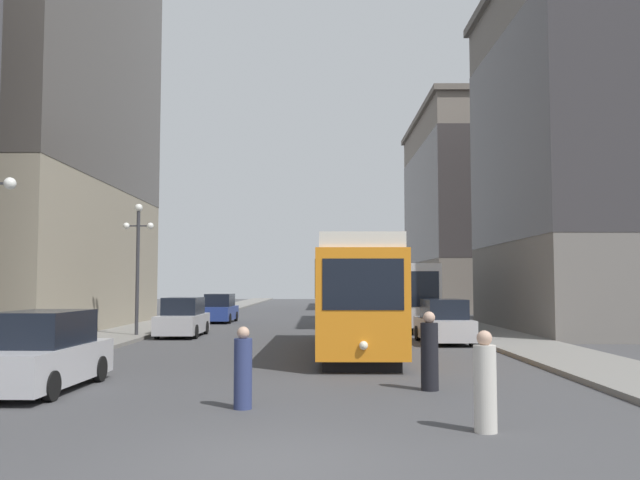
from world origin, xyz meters
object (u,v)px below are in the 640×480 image
(streetcar, at_px, (357,294))
(transit_bus, at_px, (403,293))
(parked_car_left_mid, at_px, (186,318))
(parked_car_right_far, at_px, (446,323))
(pedestrian_on_sidewalk, at_px, (488,385))
(parked_car_left_near, at_px, (223,309))
(pedestrian_crossing_near, at_px, (246,370))
(lamp_post_left_far, at_px, (141,249))
(parked_car_left_far, at_px, (46,353))
(pedestrian_crossing_far, at_px, (432,354))

(streetcar, height_order, transit_bus, streetcar)
(streetcar, distance_m, transit_bus, 14.12)
(transit_bus, relative_size, parked_car_left_mid, 2.71)
(streetcar, distance_m, parked_car_left_mid, 10.60)
(transit_bus, bearing_deg, parked_car_left_mid, -149.11)
(parked_car_right_far, height_order, pedestrian_on_sidewalk, parked_car_right_far)
(parked_car_left_near, height_order, parked_car_left_mid, same)
(pedestrian_crossing_near, height_order, lamp_post_left_far, lamp_post_left_far)
(parked_car_left_mid, height_order, pedestrian_on_sidewalk, parked_car_left_mid)
(parked_car_left_far, bearing_deg, parked_car_left_near, 91.77)
(pedestrian_crossing_near, bearing_deg, pedestrian_crossing_far, -63.52)
(streetcar, bearing_deg, lamp_post_left_far, 147.58)
(parked_car_left_far, distance_m, pedestrian_crossing_far, 8.97)
(parked_car_left_far, bearing_deg, pedestrian_crossing_near, -23.13)
(parked_car_left_far, bearing_deg, lamp_post_left_far, 99.09)
(transit_bus, distance_m, lamp_post_left_far, 15.06)
(parked_car_left_far, relative_size, pedestrian_crossing_far, 2.53)
(pedestrian_on_sidewalk, bearing_deg, parked_car_left_mid, 173.55)
(streetcar, xyz_separation_m, lamp_post_left_far, (-9.56, 6.21, 1.94))
(pedestrian_crossing_near, xyz_separation_m, lamp_post_left_far, (-6.82, 17.09, 3.29))
(parked_car_left_near, relative_size, parked_car_left_mid, 0.98)
(pedestrian_crossing_far, bearing_deg, transit_bus, 44.68)
(parked_car_left_far, bearing_deg, streetcar, 50.05)
(transit_bus, height_order, parked_car_left_far, transit_bus)
(parked_car_left_far, xyz_separation_m, pedestrian_crossing_far, (8.97, -0.01, -0.00))
(parked_car_left_far, height_order, pedestrian_on_sidewalk, parked_car_left_far)
(transit_bus, xyz_separation_m, pedestrian_crossing_far, (-2.01, -22.33, -1.10))
(lamp_post_left_far, bearing_deg, pedestrian_crossing_near, -68.26)
(streetcar, xyz_separation_m, transit_bus, (3.31, 13.72, -0.15))
(parked_car_left_near, relative_size, lamp_post_left_far, 0.75)
(parked_car_left_far, distance_m, pedestrian_on_sidewalk, 10.15)
(parked_car_left_mid, height_order, parked_car_right_far, same)
(parked_car_left_mid, bearing_deg, parked_car_left_far, -90.15)
(pedestrian_on_sidewalk, bearing_deg, parked_car_left_far, -146.28)
(parked_car_right_far, xyz_separation_m, pedestrian_crossing_near, (-6.65, -14.48, -0.09))
(parked_car_right_far, xyz_separation_m, lamp_post_left_far, (-13.46, 2.61, 3.20))
(parked_car_left_near, xyz_separation_m, lamp_post_left_far, (-1.90, -12.37, 3.20))
(parked_car_right_far, bearing_deg, lamp_post_left_far, -12.20)
(parked_car_left_far, bearing_deg, transit_bus, 65.58)
(parked_car_left_mid, bearing_deg, streetcar, -43.40)
(streetcar, distance_m, parked_car_left_far, 11.58)
(transit_bus, relative_size, parked_car_left_far, 2.67)
(parked_car_left_mid, xyz_separation_m, parked_car_left_far, (0.00, -15.81, 0.00))
(parked_car_left_far, relative_size, lamp_post_left_far, 0.77)
(pedestrian_crossing_far, height_order, lamp_post_left_far, lamp_post_left_far)
(streetcar, bearing_deg, transit_bus, 77.00)
(streetcar, relative_size, pedestrian_on_sidewalk, 7.38)
(transit_bus, relative_size, lamp_post_left_far, 2.05)
(parked_car_right_far, bearing_deg, pedestrian_on_sidewalk, 80.56)
(streetcar, relative_size, pedestrian_crossing_far, 6.83)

